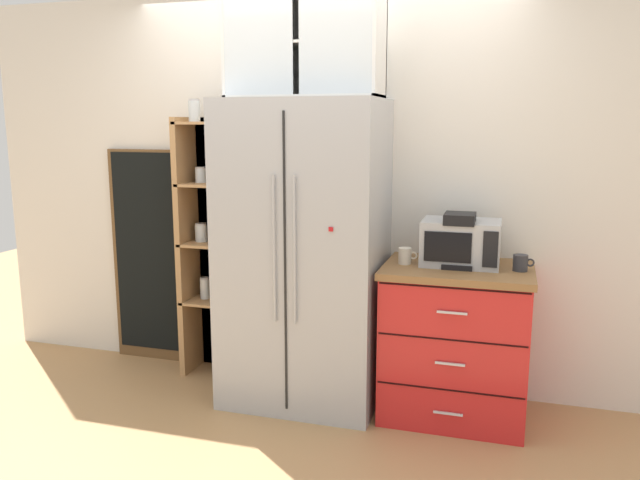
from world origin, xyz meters
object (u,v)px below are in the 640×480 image
Objects in this scene: mug_cream at (405,256)px; mug_charcoal at (521,263)px; coffee_maker at (459,239)px; chalkboard_menu at (151,256)px; microwave at (461,243)px; refrigerator at (304,254)px; bottle_clear at (460,242)px; bottle_green at (459,246)px.

mug_charcoal is at bearing 0.63° from mug_cream.
coffee_maker is at bearing 175.81° from mug_charcoal.
mug_charcoal is 0.08× the size of chalkboard_menu.
microwave is at bearing 168.67° from mug_charcoal.
mug_cream is (-0.31, -0.07, -0.08)m from microwave.
coffee_maker is 2.67× the size of mug_charcoal.
coffee_maker reaches higher than microwave.
refrigerator is at bearing -179.25° from mug_charcoal.
microwave is at bearing 5.15° from refrigerator.
coffee_maker reaches higher than bottle_clear.
bottle_green is (-0.34, 0.05, 0.07)m from mug_charcoal.
bottle_clear reaches higher than mug_charcoal.
mug_cream is (0.62, 0.01, 0.02)m from refrigerator.
mug_charcoal is 1.05× the size of mug_cream.
chalkboard_menu is (-2.19, 0.28, -0.29)m from coffee_maker.
mug_cream is at bearing -159.96° from bottle_clear.
refrigerator is 7.22× the size of bottle_green.
chalkboard_menu is (-1.89, 0.31, -0.18)m from mug_cream.
mug_charcoal is 0.40× the size of bottle_clear.
bottle_green is (0.00, -0.05, -0.02)m from bottle_clear.
refrigerator is 0.93m from coffee_maker.
microwave is 0.05m from coffee_maker.
bottle_green is at bearing 171.83° from mug_charcoal.
microwave is 1.72× the size of bottle_green.
coffee_maker is 0.36m from mug_charcoal.
chalkboard_menu reaches higher than coffee_maker.
microwave reaches higher than bottle_green.
refrigerator is at bearing -174.85° from microwave.
bottle_clear reaches higher than mug_cream.
microwave is 2.22m from chalkboard_menu.
mug_cream is (-0.64, -0.01, 0.00)m from mug_charcoal.
mug_cream is at bearing -173.97° from coffee_maker.
chalkboard_menu reaches higher than bottle_green.
microwave is 0.33m from mug_cream.
coffee_maker is 0.05m from bottle_green.
mug_cream is 0.43× the size of bottle_green.
refrigerator is at bearing -179.13° from mug_cream.
mug_charcoal is at bearing -16.90° from bottle_clear.
chalkboard_menu is (-2.53, 0.30, -0.18)m from mug_charcoal.
coffee_maker reaches higher than mug_cream.
refrigerator reaches higher than coffee_maker.
microwave is at bearing -80.56° from bottle_clear.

